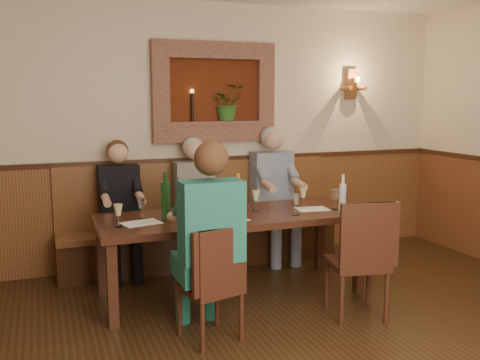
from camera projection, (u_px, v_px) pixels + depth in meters
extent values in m
cube|color=beige|center=(196.00, 134.00, 5.79)|extent=(6.00, 0.04, 2.80)
cube|color=brown|center=(197.00, 211.00, 5.90)|extent=(6.00, 0.04, 1.10)
cube|color=#381E0F|center=(196.00, 160.00, 5.81)|extent=(6.02, 0.06, 0.05)
cube|color=#531F0B|center=(213.00, 92.00, 5.77)|extent=(1.00, 0.02, 0.70)
cube|color=#93634B|center=(214.00, 50.00, 5.66)|extent=(1.36, 0.12, 0.18)
cube|color=#93634B|center=(215.00, 133.00, 5.80)|extent=(1.36, 0.12, 0.18)
cube|color=#93634B|center=(160.00, 92.00, 5.53)|extent=(0.18, 0.12, 0.70)
cube|color=#93634B|center=(265.00, 92.00, 5.94)|extent=(0.18, 0.12, 0.70)
cube|color=#93634B|center=(215.00, 123.00, 5.78)|extent=(1.00, 0.14, 0.04)
imported|color=#2D6121|center=(228.00, 103.00, 5.80)|extent=(0.35, 0.30, 0.39)
cylinder|color=black|center=(192.00, 107.00, 5.67)|extent=(0.03, 0.03, 0.30)
cylinder|color=#FFBF59|center=(192.00, 91.00, 5.64)|extent=(0.04, 0.04, 0.04)
cube|color=brown|center=(351.00, 84.00, 6.32)|extent=(0.12, 0.08, 0.35)
cylinder|color=brown|center=(347.00, 88.00, 6.23)|extent=(0.05, 0.18, 0.05)
cylinder|color=brown|center=(361.00, 88.00, 6.30)|extent=(0.05, 0.18, 0.05)
cylinder|color=#FFBF59|center=(357.00, 79.00, 6.19)|extent=(0.06, 0.06, 0.06)
cube|color=#34180F|center=(232.00, 217.00, 4.83)|extent=(2.40, 0.90, 0.06)
cube|color=#34180F|center=(112.00, 286.00, 4.15)|extent=(0.08, 0.08, 0.69)
cube|color=#34180F|center=(359.00, 256.00, 4.93)|extent=(0.08, 0.08, 0.69)
cube|color=#34180F|center=(102.00, 259.00, 4.83)|extent=(0.08, 0.08, 0.69)
cube|color=#34180F|center=(320.00, 237.00, 5.62)|extent=(0.08, 0.08, 0.69)
cube|color=#381E0F|center=(203.00, 247.00, 5.75)|extent=(3.00, 0.40, 0.40)
cube|color=brown|center=(203.00, 227.00, 5.71)|extent=(3.00, 0.45, 0.06)
cube|color=brown|center=(198.00, 191.00, 5.83)|extent=(3.00, 0.06, 0.66)
cube|color=#34180F|center=(210.00, 315.00, 3.99)|extent=(0.45, 0.45, 0.37)
cube|color=#34180F|center=(210.00, 288.00, 3.95)|extent=(0.48, 0.48, 0.05)
cube|color=#34180F|center=(223.00, 261.00, 3.77)|extent=(0.39, 0.13, 0.47)
cube|color=#34180F|center=(356.00, 291.00, 4.42)|extent=(0.49, 0.49, 0.42)
cube|color=#34180F|center=(357.00, 264.00, 4.38)|extent=(0.52, 0.52, 0.05)
cube|color=#34180F|center=(367.00, 236.00, 4.14)|extent=(0.44, 0.13, 0.52)
cube|color=black|center=(123.00, 257.00, 5.31)|extent=(0.40, 0.42, 0.45)
cube|color=black|center=(119.00, 191.00, 5.36)|extent=(0.40, 0.21, 0.52)
sphere|color=#D8A384|center=(118.00, 153.00, 5.27)|extent=(0.20, 0.20, 0.20)
sphere|color=#4C2D19|center=(117.00, 151.00, 5.31)|extent=(0.22, 0.22, 0.22)
cube|color=#544E4D|center=(199.00, 249.00, 5.58)|extent=(0.40, 0.42, 0.45)
cube|color=#544E4D|center=(194.00, 186.00, 5.63)|extent=(0.40, 0.21, 0.53)
sphere|color=#D8A384|center=(194.00, 150.00, 5.54)|extent=(0.20, 0.20, 0.20)
sphere|color=#B2B2B2|center=(193.00, 148.00, 5.58)|extent=(0.22, 0.22, 0.22)
cube|color=navy|center=(278.00, 241.00, 5.88)|extent=(0.44, 0.46, 0.45)
cube|color=navy|center=(272.00, 178.00, 5.94)|extent=(0.44, 0.23, 0.58)
sphere|color=#D8A384|center=(273.00, 140.00, 5.84)|extent=(0.22, 0.22, 0.22)
sphere|color=#B2B2B2|center=(271.00, 137.00, 5.88)|extent=(0.24, 0.24, 0.24)
cube|color=#1B6160|center=(205.00, 304.00, 4.10)|extent=(0.45, 0.47, 0.45)
cube|color=#1B6160|center=(211.00, 221.00, 3.83)|extent=(0.45, 0.24, 0.59)
sphere|color=#D8A384|center=(209.00, 160.00, 3.80)|extent=(0.22, 0.22, 0.22)
sphere|color=#4C2D19|center=(211.00, 158.00, 3.75)|extent=(0.25, 0.25, 0.25)
cylinder|color=#B30B12|center=(216.00, 205.00, 4.68)|extent=(0.22, 0.22, 0.23)
cylinder|color=#19471E|center=(238.00, 200.00, 4.69)|extent=(0.07, 0.07, 0.30)
cylinder|color=orange|center=(238.00, 179.00, 4.66)|extent=(0.03, 0.03, 0.09)
cylinder|color=#19471E|center=(166.00, 201.00, 4.59)|extent=(0.08, 0.08, 0.33)
cylinder|color=#19471E|center=(165.00, 177.00, 4.55)|extent=(0.03, 0.03, 0.09)
cylinder|color=silver|center=(343.00, 198.00, 4.92)|extent=(0.08, 0.08, 0.26)
cylinder|color=silver|center=(343.00, 179.00, 4.90)|extent=(0.03, 0.03, 0.09)
cube|color=white|center=(141.00, 223.00, 4.48)|extent=(0.35, 0.29, 0.00)
cube|color=white|center=(232.00, 221.00, 4.56)|extent=(0.33, 0.29, 0.00)
cube|color=white|center=(312.00, 209.00, 5.04)|extent=(0.33, 0.25, 0.00)
cube|color=white|center=(208.00, 224.00, 4.45)|extent=(0.30, 0.23, 0.00)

